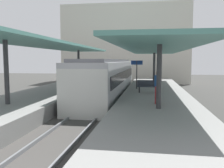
{
  "coord_description": "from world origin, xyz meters",
  "views": [
    {
      "loc": [
        3.36,
        -16.15,
        3.23
      ],
      "look_at": [
        0.65,
        1.31,
        1.49
      ],
      "focal_mm": 38.75,
      "sensor_mm": 36.0,
      "label": 1
    }
  ],
  "objects": [
    {
      "name": "commuter_train",
      "position": [
        0.0,
        3.4,
        1.73
      ],
      "size": [
        2.78,
        15.73,
        3.1
      ],
      "color": "#ADADB2",
      "rests_on": "track_ballast"
    },
    {
      "name": "platform_bench",
      "position": [
        3.23,
        0.63,
        1.46
      ],
      "size": [
        1.4,
        0.41,
        0.86
      ],
      "color": "black",
      "rests_on": "platform_right"
    },
    {
      "name": "station_building_backdrop",
      "position": [
        -0.17,
        20.0,
        5.5
      ],
      "size": [
        18.0,
        6.0,
        11.0
      ],
      "primitive_type": "cube",
      "color": "beige",
      "rests_on": "ground_plane"
    },
    {
      "name": "canopy_left",
      "position": [
        -3.8,
        1.4,
        4.29
      ],
      "size": [
        4.18,
        21.0,
        3.41
      ],
      "color": "#333335",
      "rests_on": "platform_left"
    },
    {
      "name": "track_ballast",
      "position": [
        0.0,
        0.0,
        0.1
      ],
      "size": [
        3.2,
        28.0,
        0.2
      ],
      "primitive_type": "cube",
      "color": "#423F3D",
      "rests_on": "ground_plane"
    },
    {
      "name": "platform_sign",
      "position": [
        2.38,
        2.72,
        2.62
      ],
      "size": [
        0.9,
        0.08,
        2.21
      ],
      "color": "#262628",
      "rests_on": "platform_right"
    },
    {
      "name": "passenger_near_bench",
      "position": [
        3.79,
        -3.64,
        1.88
      ],
      "size": [
        0.36,
        0.36,
        1.69
      ],
      "color": "maroon",
      "rests_on": "platform_right"
    },
    {
      "name": "platform_right",
      "position": [
        3.8,
        0.0,
        0.5
      ],
      "size": [
        4.4,
        28.0,
        1.0
      ],
      "primitive_type": "cube",
      "color": "gray",
      "rests_on": "ground_plane"
    },
    {
      "name": "ground_plane",
      "position": [
        0.0,
        0.0,
        0.0
      ],
      "size": [
        80.0,
        80.0,
        0.0
      ],
      "primitive_type": "plane",
      "color": "#383835"
    },
    {
      "name": "rail_near_side",
      "position": [
        -0.72,
        0.0,
        0.27
      ],
      "size": [
        0.08,
        28.0,
        0.14
      ],
      "primitive_type": "cube",
      "color": "slate",
      "rests_on": "track_ballast"
    },
    {
      "name": "platform_left",
      "position": [
        -3.8,
        0.0,
        0.5
      ],
      "size": [
        4.4,
        28.0,
        1.0
      ],
      "primitive_type": "cube",
      "color": "gray",
      "rests_on": "ground_plane"
    },
    {
      "name": "canopy_right",
      "position": [
        3.8,
        1.4,
        4.0
      ],
      "size": [
        4.18,
        21.0,
        3.11
      ],
      "color": "#333335",
      "rests_on": "platform_right"
    },
    {
      "name": "rail_far_side",
      "position": [
        0.72,
        0.0,
        0.27
      ],
      "size": [
        0.08,
        28.0,
        0.14
      ],
      "primitive_type": "cube",
      "color": "slate",
      "rests_on": "track_ballast"
    }
  ]
}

